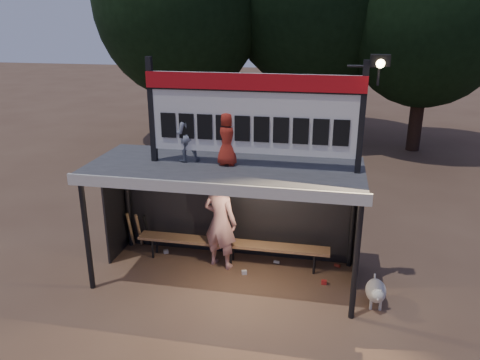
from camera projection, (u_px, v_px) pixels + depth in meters
name	position (u px, v px, depth m)	size (l,w,h in m)	color
ground	(226.00, 276.00, 9.29)	(80.00, 80.00, 0.00)	brown
player	(220.00, 222.00, 9.37)	(0.71, 0.47, 1.96)	silver
child_a	(186.00, 134.00, 8.57)	(0.51, 0.40, 1.04)	gray
child_b	(227.00, 139.00, 8.36)	(0.47, 0.31, 0.97)	#A72619
dugout_shelter	(228.00, 185.00, 8.91)	(5.10, 2.08, 2.32)	#3D3C3F
scoreboard_assembly	(256.00, 111.00, 8.08)	(4.10, 0.27, 1.99)	black
bench	(232.00, 244.00, 9.66)	(4.00, 0.35, 0.48)	#966B46
tree_right	(430.00, 7.00, 16.38)	(6.08, 6.08, 8.72)	black
dog	(376.00, 291.00, 8.27)	(0.36, 0.81, 0.49)	white
bats	(139.00, 230.00, 10.30)	(0.48, 0.33, 0.84)	#997347
litter	(260.00, 264.00, 9.66)	(3.79, 0.89, 0.08)	#B4201E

